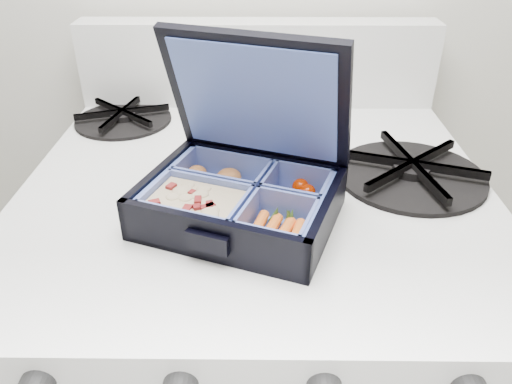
# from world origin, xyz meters

# --- Properties ---
(bento_box) EXTENTS (0.25, 0.22, 0.05)m
(bento_box) POSITION_xyz_m (0.62, 1.58, 0.91)
(bento_box) COLOR black
(bento_box) RESTS_ON stove
(burner_grate) EXTENTS (0.24, 0.24, 0.03)m
(burner_grate) POSITION_xyz_m (0.83, 1.68, 0.90)
(burner_grate) COLOR black
(burner_grate) RESTS_ON stove
(burner_grate_rear) EXTENTS (0.19, 0.19, 0.02)m
(burner_grate_rear) POSITION_xyz_m (0.42, 1.86, 0.90)
(burner_grate_rear) COLOR black
(burner_grate_rear) RESTS_ON stove
(fork) EXTENTS (0.11, 0.17, 0.01)m
(fork) POSITION_xyz_m (0.66, 1.69, 0.89)
(fork) COLOR #ACACB2
(fork) RESTS_ON stove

